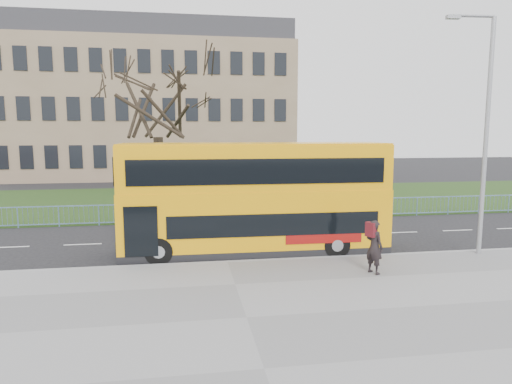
% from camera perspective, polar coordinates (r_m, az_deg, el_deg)
% --- Properties ---
extents(ground, '(120.00, 120.00, 0.00)m').
position_cam_1_polar(ground, '(18.77, -4.06, -7.69)').
color(ground, black).
rests_on(ground, ground).
extents(pavement, '(80.00, 10.50, 0.12)m').
position_cam_1_polar(pavement, '(12.40, -1.19, -15.65)').
color(pavement, slate).
rests_on(pavement, ground).
extents(kerb, '(80.00, 0.20, 0.14)m').
position_cam_1_polar(kerb, '(17.26, -3.60, -8.82)').
color(kerb, gray).
rests_on(kerb, ground).
extents(grass_verge, '(80.00, 15.40, 0.08)m').
position_cam_1_polar(grass_verge, '(32.74, -6.28, -1.02)').
color(grass_verge, '#1C3914').
rests_on(grass_verge, ground).
extents(guard_railing, '(40.00, 0.12, 1.10)m').
position_cam_1_polar(guard_railing, '(25.07, -5.41, -2.50)').
color(guard_railing, '#688CBA').
rests_on(guard_railing, ground).
extents(bare_tree, '(7.51, 7.51, 10.72)m').
position_cam_1_polar(bare_tree, '(28.07, -12.19, 8.48)').
color(bare_tree, black).
rests_on(bare_tree, grass_verge).
extents(civic_building, '(30.00, 15.00, 14.00)m').
position_cam_1_polar(civic_building, '(53.18, -13.00, 9.68)').
color(civic_building, '#816A52').
rests_on(civic_building, ground).
extents(yellow_bus, '(10.61, 2.72, 4.43)m').
position_cam_1_polar(yellow_bus, '(18.29, -0.12, -0.47)').
color(yellow_bus, '#EFA20A').
rests_on(yellow_bus, ground).
extents(pedestrian, '(0.70, 0.80, 1.85)m').
position_cam_1_polar(pedestrian, '(16.13, 14.57, -6.66)').
color(pedestrian, black).
rests_on(pedestrian, pavement).
extents(street_lamp, '(1.93, 0.33, 9.12)m').
position_cam_1_polar(street_lamp, '(19.70, 26.61, 7.31)').
color(street_lamp, '#97999F').
rests_on(street_lamp, pavement).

